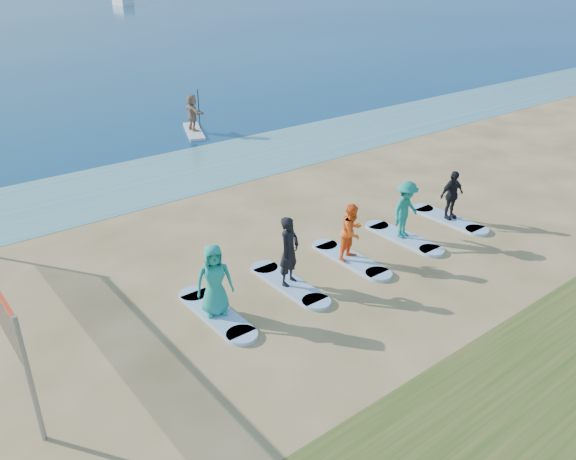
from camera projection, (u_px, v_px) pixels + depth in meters
ground at (336, 300)px, 13.51m from camera, size 600.00×600.00×0.00m
shallow_water at (146, 180)px, 20.95m from camera, size 600.00×600.00×0.00m
paddleboard at (194, 131)px, 26.80m from camera, size 1.79×3.04×0.12m
paddleboarder at (192, 112)px, 26.41m from camera, size 0.62×1.61×1.70m
boat_offshore_b at (123, 5)px, 106.18m from camera, size 2.77×6.70×1.53m
surfboard_0 at (216, 314)px, 12.91m from camera, size 0.70×2.20×0.09m
student_0 at (214, 280)px, 12.52m from camera, size 0.97×0.79×1.71m
surfboard_1 at (289, 284)px, 14.10m from camera, size 0.70×2.20×0.09m
student_1 at (289, 251)px, 13.69m from camera, size 0.76×0.63×1.79m
surfboard_2 at (351, 259)px, 15.28m from camera, size 0.70×2.20×0.09m
student_2 at (352, 232)px, 14.93m from camera, size 0.87×0.74×1.57m
surfboard_3 at (403, 238)px, 16.47m from camera, size 0.70×2.20×0.09m
student_3 at (406, 210)px, 16.09m from camera, size 1.20×0.82×1.70m
surfboard_4 at (448, 219)px, 17.66m from camera, size 0.70×2.20×0.09m
student_4 at (452, 195)px, 17.31m from camera, size 0.95×0.49×1.55m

